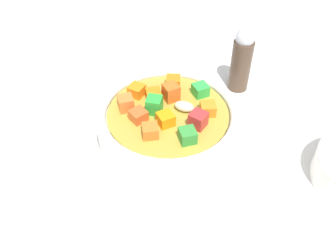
% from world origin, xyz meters
% --- Properties ---
extents(ground_plane, '(1.40, 1.40, 0.02)m').
position_xyz_m(ground_plane, '(0.00, 0.00, -0.01)').
color(ground_plane, silver).
extents(soup_bowl_main, '(0.17, 0.17, 0.07)m').
position_xyz_m(soup_bowl_main, '(-0.00, -0.00, 0.03)').
color(soup_bowl_main, white).
rests_on(soup_bowl_main, ground_plane).
extents(spoon, '(0.21, 0.14, 0.01)m').
position_xyz_m(spoon, '(-0.11, -0.07, 0.00)').
color(spoon, silver).
rests_on(spoon, ground_plane).
extents(pepper_shaker, '(0.03, 0.03, 0.09)m').
position_xyz_m(pepper_shaker, '(-0.12, 0.08, 0.05)').
color(pepper_shaker, '#4C3828').
rests_on(pepper_shaker, ground_plane).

